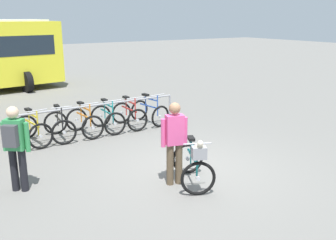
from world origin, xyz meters
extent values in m
plane|color=slate|center=(0.00, 0.00, 0.00)|extent=(80.00, 80.00, 0.00)
cylinder|color=#99999E|center=(-2.83, 3.33, 0.42)|extent=(0.06, 0.06, 0.85)
cylinder|color=#99999E|center=(1.71, 3.41, 0.42)|extent=(0.06, 0.06, 0.85)
cylinder|color=#99999E|center=(-0.56, 3.37, 0.85)|extent=(4.55, 0.13, 0.05)
torus|color=black|center=(-2.48, 4.02, 0.33)|extent=(0.67, 0.17, 0.66)
cylinder|color=#B7B7BC|center=(-2.48, 4.02, 0.33)|extent=(0.09, 0.07, 0.08)
torus|color=black|center=(-2.35, 3.01, 0.33)|extent=(0.67, 0.17, 0.66)
cylinder|color=#B7B7BC|center=(-2.35, 3.01, 0.33)|extent=(0.09, 0.07, 0.08)
cube|color=yellow|center=(-2.42, 3.51, 0.56)|extent=(0.15, 0.91, 0.04)
cube|color=yellow|center=(-2.41, 3.46, 0.78)|extent=(0.12, 0.61, 0.04)
cylinder|color=yellow|center=(-2.44, 3.70, 0.60)|extent=(0.03, 0.03, 0.55)
cube|color=black|center=(-2.44, 3.70, 0.88)|extent=(0.15, 0.25, 0.06)
cylinder|color=yellow|center=(-2.37, 3.13, 0.65)|extent=(0.03, 0.03, 0.63)
cylinder|color=#B7B7BC|center=(-2.37, 3.13, 0.96)|extent=(0.52, 0.10, 0.03)
torus|color=black|center=(-1.68, 4.03, 0.33)|extent=(0.66, 0.12, 0.66)
cylinder|color=#B7B7BC|center=(-1.68, 4.03, 0.33)|extent=(0.08, 0.07, 0.08)
torus|color=black|center=(-1.76, 3.02, 0.33)|extent=(0.66, 0.12, 0.66)
cylinder|color=#B7B7BC|center=(-1.76, 3.02, 0.33)|extent=(0.08, 0.07, 0.08)
cube|color=black|center=(-1.72, 3.53, 0.56)|extent=(0.11, 0.92, 0.04)
cube|color=black|center=(-1.72, 3.48, 0.78)|extent=(0.09, 0.61, 0.04)
cylinder|color=black|center=(-1.70, 3.71, 0.60)|extent=(0.03, 0.03, 0.55)
cube|color=black|center=(-1.70, 3.71, 0.88)|extent=(0.14, 0.25, 0.06)
cylinder|color=black|center=(-1.75, 3.14, 0.65)|extent=(0.03, 0.03, 0.63)
cylinder|color=#B7B7BC|center=(-1.75, 3.14, 0.96)|extent=(0.52, 0.07, 0.03)
torus|color=black|center=(-1.06, 4.05, 0.33)|extent=(0.67, 0.15, 0.66)
cylinder|color=#B7B7BC|center=(-1.06, 4.05, 0.33)|extent=(0.09, 0.07, 0.08)
torus|color=black|center=(-0.97, 3.03, 0.33)|extent=(0.67, 0.15, 0.66)
cylinder|color=#B7B7BC|center=(-0.97, 3.03, 0.33)|extent=(0.09, 0.07, 0.08)
cube|color=orange|center=(-1.02, 3.54, 0.56)|extent=(0.12, 0.92, 0.04)
cube|color=orange|center=(-1.01, 3.49, 0.78)|extent=(0.09, 0.61, 0.04)
cylinder|color=orange|center=(-1.03, 3.72, 0.60)|extent=(0.03, 0.03, 0.55)
cube|color=black|center=(-1.03, 3.72, 0.88)|extent=(0.14, 0.25, 0.06)
cylinder|color=orange|center=(-0.98, 3.15, 0.65)|extent=(0.03, 0.03, 0.63)
cylinder|color=#B7B7BC|center=(-0.98, 3.15, 0.96)|extent=(0.52, 0.07, 0.03)
torus|color=black|center=(-0.32, 4.06, 0.33)|extent=(0.66, 0.07, 0.66)
cylinder|color=#B7B7BC|center=(-0.32, 4.06, 0.33)|extent=(0.08, 0.06, 0.08)
torus|color=black|center=(-0.32, 3.04, 0.33)|extent=(0.66, 0.07, 0.66)
cylinder|color=#B7B7BC|center=(-0.32, 3.04, 0.33)|extent=(0.08, 0.06, 0.08)
cube|color=teal|center=(-0.32, 3.55, 0.56)|extent=(0.04, 0.92, 0.04)
cube|color=teal|center=(-0.32, 3.50, 0.78)|extent=(0.04, 0.61, 0.04)
cylinder|color=teal|center=(-0.32, 3.74, 0.60)|extent=(0.03, 0.03, 0.55)
cube|color=black|center=(-0.32, 3.74, 0.88)|extent=(0.12, 0.24, 0.06)
cylinder|color=teal|center=(-0.32, 3.16, 0.65)|extent=(0.03, 0.03, 0.63)
cylinder|color=#B7B7BC|center=(-0.32, 3.16, 0.96)|extent=(0.52, 0.03, 0.03)
torus|color=black|center=(0.38, 4.08, 0.33)|extent=(0.66, 0.09, 0.66)
cylinder|color=#B7B7BC|center=(0.38, 4.08, 0.33)|extent=(0.08, 0.06, 0.08)
torus|color=black|center=(0.39, 3.06, 0.33)|extent=(0.66, 0.09, 0.66)
cylinder|color=#B7B7BC|center=(0.39, 3.06, 0.33)|extent=(0.08, 0.06, 0.08)
cube|color=red|center=(0.38, 3.57, 0.56)|extent=(0.04, 0.92, 0.04)
cube|color=red|center=(0.38, 3.52, 0.78)|extent=(0.04, 0.61, 0.04)
cylinder|color=red|center=(0.38, 3.75, 0.60)|extent=(0.03, 0.03, 0.55)
cube|color=black|center=(0.38, 3.75, 0.88)|extent=(0.12, 0.24, 0.06)
cylinder|color=red|center=(0.38, 3.18, 0.65)|extent=(0.03, 0.03, 0.63)
cylinder|color=#B7B7BC|center=(0.38, 3.18, 0.96)|extent=(0.52, 0.03, 0.03)
torus|color=black|center=(1.00, 4.08, 0.33)|extent=(0.67, 0.20, 0.66)
cylinder|color=#B7B7BC|center=(1.00, 4.08, 0.33)|extent=(0.09, 0.08, 0.08)
torus|color=black|center=(1.16, 3.07, 0.33)|extent=(0.67, 0.20, 0.66)
cylinder|color=#B7B7BC|center=(1.16, 3.07, 0.33)|extent=(0.09, 0.08, 0.08)
cube|color=#2D56B7|center=(1.08, 3.58, 0.56)|extent=(0.18, 0.91, 0.04)
cube|color=#2D56B7|center=(1.09, 3.53, 0.78)|extent=(0.13, 0.61, 0.04)
cylinder|color=#2D56B7|center=(1.05, 3.76, 0.60)|extent=(0.03, 0.03, 0.55)
cube|color=black|center=(1.05, 3.76, 0.88)|extent=(0.16, 0.26, 0.06)
cylinder|color=#2D56B7|center=(1.14, 3.20, 0.65)|extent=(0.03, 0.03, 0.63)
cylinder|color=#B7B7BC|center=(1.14, 3.20, 0.96)|extent=(0.52, 0.11, 0.03)
torus|color=black|center=(-0.18, -0.22, 0.33)|extent=(0.63, 0.33, 0.66)
cylinder|color=#B7B7BC|center=(-0.18, -0.22, 0.33)|extent=(0.10, 0.09, 0.08)
torus|color=black|center=(-0.60, -1.14, 0.33)|extent=(0.63, 0.33, 0.66)
cylinder|color=#B7B7BC|center=(-0.60, -1.14, 0.33)|extent=(0.10, 0.09, 0.08)
cube|color=teal|center=(-0.39, -0.68, 0.56)|extent=(0.41, 0.85, 0.04)
cube|color=teal|center=(-0.41, -0.73, 0.78)|extent=(0.29, 0.57, 0.04)
cylinder|color=teal|center=(-0.32, -0.51, 0.60)|extent=(0.03, 0.03, 0.55)
cube|color=black|center=(-0.32, -0.51, 0.88)|extent=(0.21, 0.27, 0.06)
cylinder|color=teal|center=(-0.55, -1.03, 0.65)|extent=(0.03, 0.03, 0.63)
cylinder|color=#B7B7BC|center=(-0.55, -1.03, 0.96)|extent=(0.49, 0.24, 0.03)
cube|color=gray|center=(-0.61, -1.16, 0.84)|extent=(0.32, 0.29, 0.22)
ellipsoid|color=beige|center=(-0.61, -1.16, 0.94)|extent=(0.23, 0.22, 0.16)
sphere|color=beige|center=(-0.65, -1.24, 1.04)|extent=(0.11, 0.11, 0.11)
cylinder|color=brown|center=(-0.78, -0.47, 0.41)|extent=(0.14, 0.14, 0.82)
cylinder|color=brown|center=(-0.60, -0.51, 0.41)|extent=(0.14, 0.14, 0.82)
cube|color=#E54C8C|center=(-0.69, -0.49, 1.11)|extent=(0.38, 0.28, 0.58)
cylinder|color=#E54C8C|center=(-0.90, -0.41, 1.06)|extent=(0.09, 0.09, 0.55)
cylinder|color=#E54C8C|center=(-0.47, -0.53, 1.06)|extent=(0.09, 0.09, 0.55)
sphere|color=#9E7051|center=(-0.69, -0.49, 1.53)|extent=(0.22, 0.22, 0.22)
cylinder|color=black|center=(-3.39, 0.89, 0.41)|extent=(0.14, 0.14, 0.82)
cylinder|color=black|center=(-3.25, 0.77, 0.41)|extent=(0.14, 0.14, 0.82)
cube|color=#338C4C|center=(-3.32, 0.83, 1.11)|extent=(0.39, 0.37, 0.58)
cylinder|color=#338C4C|center=(-3.48, 0.98, 1.06)|extent=(0.09, 0.09, 0.55)
cylinder|color=#338C4C|center=(-3.14, 0.71, 1.06)|extent=(0.09, 0.09, 0.55)
sphere|color=beige|center=(-3.32, 0.83, 1.53)|extent=(0.22, 0.22, 0.22)
cube|color=#3F3F44|center=(-3.42, 0.71, 1.13)|extent=(0.29, 0.27, 0.40)
cylinder|color=black|center=(-0.86, 10.84, 0.45)|extent=(0.36, 0.92, 0.90)
cylinder|color=black|center=(-1.17, 13.32, 0.45)|extent=(0.36, 0.92, 0.90)
camera|label=1|loc=(-4.54, -6.28, 3.19)|focal=40.79mm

